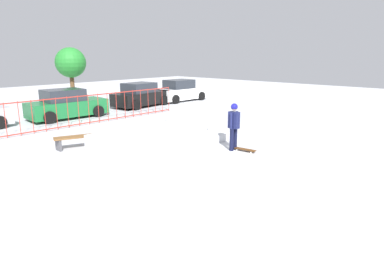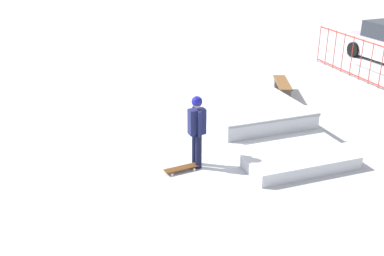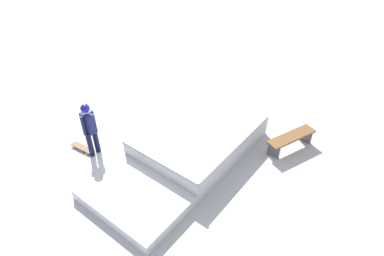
% 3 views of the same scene
% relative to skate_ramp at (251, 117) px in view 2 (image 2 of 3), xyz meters
% --- Properties ---
extents(ground_plane, '(60.00, 60.00, 0.00)m').
position_rel_skate_ramp_xyz_m(ground_plane, '(0.22, -0.73, -0.32)').
color(ground_plane, '#B7BABF').
extents(skate_ramp, '(5.42, 2.65, 0.74)m').
position_rel_skate_ramp_xyz_m(skate_ramp, '(0.00, 0.00, 0.00)').
color(skate_ramp, silver).
rests_on(skate_ramp, ground).
extents(skater, '(0.44, 0.39, 1.73)m').
position_rel_skate_ramp_xyz_m(skater, '(1.67, -2.22, 0.69)').
color(skater, black).
rests_on(skater, ground).
extents(skateboard, '(0.33, 0.82, 0.09)m').
position_rel_skate_ramp_xyz_m(skateboard, '(1.81, -2.65, -0.24)').
color(skateboard, '#593314').
rests_on(skateboard, ground).
extents(park_bench, '(1.64, 0.94, 0.48)m').
position_rel_skate_ramp_xyz_m(park_bench, '(-2.09, 2.17, 0.04)').
color(park_bench, brown).
rests_on(park_bench, ground).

